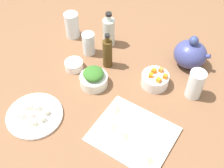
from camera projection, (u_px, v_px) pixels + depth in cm
name	position (u px, v px, depth cm)	size (l,w,h in cm)	color
tabletop	(112.00, 94.00, 132.21)	(190.00, 190.00, 3.00)	brown
cutting_board	(133.00, 134.00, 116.13)	(30.60, 25.59, 1.00)	silver
plate_tofu	(35.00, 115.00, 121.88)	(23.16, 23.16, 1.20)	white
bowl_greens	(94.00, 81.00, 131.94)	(12.41, 12.41, 5.04)	white
bowl_carrots	(155.00, 80.00, 131.81)	(12.12, 12.12, 5.72)	white
bowl_small_side	(74.00, 65.00, 139.12)	(8.56, 8.56, 3.88)	white
teapot	(190.00, 54.00, 137.19)	(16.94, 14.49, 16.81)	#3F4585
bottle_0	(109.00, 31.00, 146.24)	(6.01, 6.01, 18.55)	silver
bottle_1	(108.00, 53.00, 136.11)	(4.43, 4.43, 18.45)	#4A3514
drinking_glass_0	(195.00, 84.00, 124.83)	(6.89, 6.89, 13.61)	white
drinking_glass_1	(89.00, 44.00, 143.17)	(6.06, 6.06, 11.65)	white
drinking_glass_2	(72.00, 25.00, 151.08)	(7.20, 7.20, 13.51)	white
carrot_cube_0	(154.00, 71.00, 130.21)	(1.80, 1.80, 1.80)	orange
carrot_cube_1	(159.00, 80.00, 126.64)	(1.80, 1.80, 1.80)	orange
carrot_cube_2	(165.00, 76.00, 128.00)	(1.80, 1.80, 1.80)	orange
carrot_cube_3	(161.00, 70.00, 130.57)	(1.80, 1.80, 1.80)	orange
carrot_cube_4	(151.00, 75.00, 128.44)	(1.80, 1.80, 1.80)	orange
chopped_greens_mound	(93.00, 74.00, 128.59)	(9.18, 9.18, 3.84)	#366E27
tofu_cube_0	(46.00, 112.00, 121.09)	(2.20, 2.20, 2.20)	silver
tofu_cube_1	(29.00, 107.00, 122.73)	(2.20, 2.20, 2.20)	#F0E0CB
tofu_cube_2	(31.00, 115.00, 120.01)	(2.20, 2.20, 2.20)	white
tofu_cube_3	(34.00, 123.00, 117.59)	(2.20, 2.20, 2.20)	silver
tofu_cube_4	(21.00, 115.00, 119.94)	(2.20, 2.20, 2.20)	white
tofu_cube_5	(37.00, 108.00, 122.41)	(2.20, 2.20, 2.20)	silver
tofu_cube_6	(42.00, 119.00, 118.83)	(2.20, 2.20, 2.20)	white
dumpling_0	(148.00, 159.00, 107.38)	(4.15, 3.86, 2.53)	beige
dumpling_1	(116.00, 108.00, 121.82)	(4.00, 3.97, 3.13)	beige
dumpling_2	(110.00, 127.00, 115.87)	(5.71, 5.10, 3.01)	beige
dumpling_3	(122.00, 135.00, 113.78)	(4.84, 4.11, 2.67)	beige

